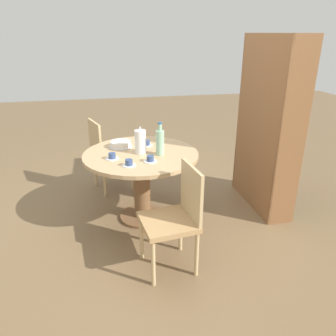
# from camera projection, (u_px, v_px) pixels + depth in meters

# --- Properties ---
(ground_plane) EXTENTS (14.00, 14.00, 0.00)m
(ground_plane) POSITION_uv_depth(u_px,v_px,m) (143.00, 217.00, 3.52)
(ground_plane) COLOR brown
(dining_table) EXTENTS (1.15, 1.15, 0.73)m
(dining_table) POSITION_uv_depth(u_px,v_px,m) (141.00, 169.00, 3.31)
(dining_table) COLOR brown
(dining_table) RESTS_ON ground_plane
(chair_a) EXTENTS (0.53, 0.53, 0.89)m
(chair_a) POSITION_uv_depth(u_px,v_px,m) (107.00, 153.00, 3.99)
(chair_a) COLOR tan
(chair_a) RESTS_ON ground_plane
(chair_b) EXTENTS (0.47, 0.47, 0.89)m
(chair_b) POSITION_uv_depth(u_px,v_px,m) (175.00, 216.00, 2.63)
(chair_b) COLOR tan
(chair_b) RESTS_ON ground_plane
(bookshelf) EXTENTS (0.96, 0.28, 1.83)m
(bookshelf) POSITION_uv_depth(u_px,v_px,m) (266.00, 130.00, 3.50)
(bookshelf) COLOR brown
(bookshelf) RESTS_ON ground_plane
(coffee_pot) EXTENTS (0.11, 0.11, 0.27)m
(coffee_pot) POSITION_uv_depth(u_px,v_px,m) (140.00, 141.00, 3.19)
(coffee_pot) COLOR white
(coffee_pot) RESTS_ON dining_table
(water_bottle) EXTENTS (0.08, 0.08, 0.32)m
(water_bottle) POSITION_uv_depth(u_px,v_px,m) (160.00, 142.00, 3.15)
(water_bottle) COLOR #99C6A3
(water_bottle) RESTS_ON dining_table
(cake_main) EXTENTS (0.24, 0.24, 0.06)m
(cake_main) POSITION_uv_depth(u_px,v_px,m) (121.00, 144.00, 3.40)
(cake_main) COLOR silver
(cake_main) RESTS_ON dining_table
(cup_a) EXTENTS (0.12, 0.12, 0.06)m
(cup_a) POSITION_uv_depth(u_px,v_px,m) (147.00, 144.00, 3.45)
(cup_a) COLOR silver
(cup_a) RESTS_ON dining_table
(cup_b) EXTENTS (0.12, 0.12, 0.06)m
(cup_b) POSITION_uv_depth(u_px,v_px,m) (150.00, 159.00, 3.02)
(cup_b) COLOR silver
(cup_b) RESTS_ON dining_table
(cup_c) EXTENTS (0.12, 0.12, 0.06)m
(cup_c) POSITION_uv_depth(u_px,v_px,m) (112.00, 157.00, 3.08)
(cup_c) COLOR silver
(cup_c) RESTS_ON dining_table
(cup_d) EXTENTS (0.12, 0.12, 0.06)m
(cup_d) POSITION_uv_depth(u_px,v_px,m) (129.00, 163.00, 2.92)
(cup_d) COLOR silver
(cup_d) RESTS_ON dining_table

